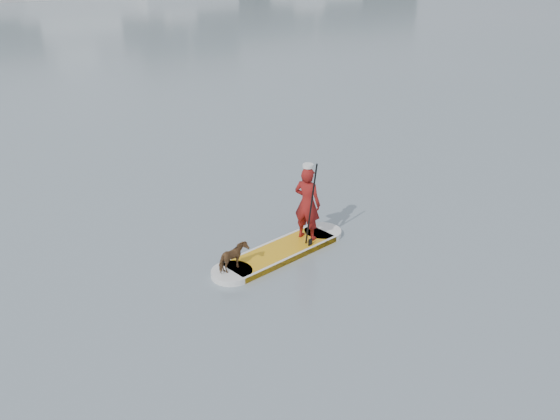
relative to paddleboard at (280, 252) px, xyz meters
name	(u,v)px	position (x,y,z in m)	size (l,w,h in m)	color
ground	(180,234)	(-1.54, 1.76, -0.06)	(140.00, 140.00, 0.00)	slate
paddleboard	(280,252)	(0.00, 0.00, 0.00)	(3.20, 1.50, 0.12)	gold
paddler	(307,203)	(0.73, 0.21, 0.85)	(0.57, 0.38, 1.58)	maroon
white_cap	(308,166)	(0.73, 0.21, 1.67)	(0.22, 0.22, 0.07)	silver
dog	(233,258)	(-1.15, -0.34, 0.33)	(0.29, 0.63, 0.53)	#55321D
paddle	(311,215)	(0.63, -0.11, 0.74)	(0.12, 0.30, 2.00)	black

